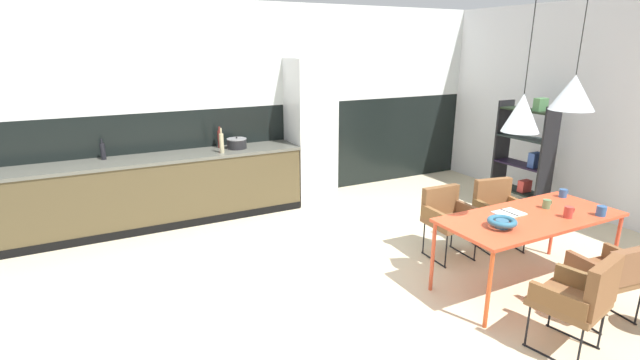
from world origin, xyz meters
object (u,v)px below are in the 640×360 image
Objects in this scene: fruit_bowl at (502,222)px; bottle_spice_small at (220,139)px; open_book at (509,213)px; armchair_head_of_table at (498,206)px; mug_dark_espresso at (602,211)px; bottle_wine_green at (103,151)px; mug_wide_latte at (547,204)px; mug_glass_clear at (569,212)px; open_shelf_unit at (525,154)px; pendant_lamp_over_table_far at (573,93)px; cooking_pot at (237,143)px; armchair_by_stool at (447,213)px; pendant_lamp_over_table_near at (522,113)px; dining_table at (530,220)px; armchair_far_side at (582,295)px; refrigerator_column at (311,131)px; mug_tall_blue at (563,193)px; armchair_near_window at (615,270)px; bottle_oil_tall at (222,143)px.

bottle_spice_small is at bearing 112.97° from fruit_bowl.
fruit_bowl is at bearing -147.68° from open_book.
open_book is at bearing 58.34° from armchair_head_of_table.
mug_dark_espresso is 5.53m from bottle_wine_green.
mug_dark_espresso is at bearing -53.10° from mug_wide_latte.
mug_glass_clear is 0.43× the size of bottle_spice_small.
open_shelf_unit reaches higher than mug_glass_clear.
pendant_lamp_over_table_far reaches higher than fruit_bowl.
cooking_pot is at bearing -4.77° from bottle_wine_green.
mug_dark_espresso is 4.57m from bottle_spice_small.
armchair_head_of_table is 6.69× the size of mug_wide_latte.
armchair_by_stool is 0.62× the size of pendant_lamp_over_table_near.
pendant_lamp_over_table_near is (-0.36, -0.04, 1.04)m from dining_table.
armchair_head_of_table is 1.57m from pendant_lamp_over_table_far.
armchair_head_of_table is at bearing -59.79° from open_shelf_unit.
armchair_by_stool is 0.69m from armchair_head_of_table.
mug_dark_espresso reaches higher than armchair_far_side.
pendant_lamp_over_table_near is 1.12× the size of pendant_lamp_over_table_far.
refrigerator_column reaches higher than mug_tall_blue.
bottle_spice_small is at bearing 172.74° from refrigerator_column.
armchair_head_of_table is 1.13m from mug_dark_espresso.
armchair_near_window is at bearing -64.75° from cooking_pot.
pendant_lamp_over_table_far is at bearing 125.96° from mug_dark_espresso.
pendant_lamp_over_table_near is at bearing -66.79° from cooking_pot.
bottle_wine_green is at bearing -35.84° from armchair_by_stool.
mug_dark_espresso is at bearing -14.98° from pendant_lamp_over_table_near.
open_shelf_unit is at bearing -25.67° from cooking_pot.
armchair_far_side is 0.51× the size of open_shelf_unit.
mug_dark_espresso is (0.79, -1.18, 0.28)m from armchair_by_stool.
mug_dark_espresso is 4.34m from cooking_pot.
bottle_wine_green reaches higher than armchair_by_stool.
mug_tall_blue is 0.92× the size of mug_dark_espresso.
armchair_near_window is at bearing -135.75° from mug_dark_espresso.
open_shelf_unit is (2.03, 0.70, 0.30)m from armchair_by_stool.
mug_wide_latte reaches higher than armchair_by_stool.
open_book is 0.84m from mug_dark_espresso.
mug_dark_espresso is at bearing 15.71° from armchair_far_side.
armchair_by_stool is 2.98m from bottle_oil_tall.
pendant_lamp_over_table_far is at bearing -56.86° from cooking_pot.
fruit_bowl is 0.41m from open_book.
armchair_by_stool is 3.19m from bottle_spice_small.
bottle_oil_tall is at bearing 98.25° from armchair_far_side.
open_book is at bearing 149.31° from mug_dark_espresso.
armchair_near_window is (0.80, -4.06, -0.56)m from refrigerator_column.
mug_tall_blue is 0.55m from mug_dark_espresso.
refrigerator_column reaches higher than mug_dark_espresso.
refrigerator_column reaches higher than bottle_oil_tall.
bottle_oil_tall reaches higher than mug_glass_clear.
mug_wide_latte is (0.79, 0.16, -0.01)m from fruit_bowl.
open_shelf_unit is (5.29, -1.88, -0.21)m from bottle_wine_green.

